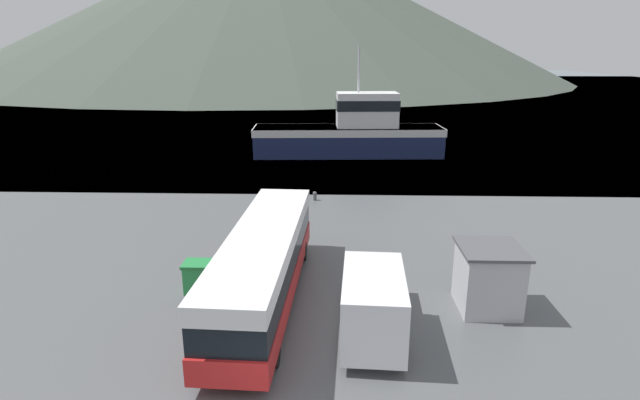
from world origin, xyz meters
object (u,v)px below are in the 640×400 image
at_px(fishing_boat, 352,132).
at_px(storage_bin, 199,276).
at_px(dock_kiosk, 488,278).
at_px(delivery_van, 373,300).
at_px(tour_bus, 264,262).

bearing_deg(fishing_boat, storage_bin, 163.04).
bearing_deg(dock_kiosk, delivery_van, -156.72).
height_order(fishing_boat, storage_bin, fishing_boat).
distance_m(delivery_van, storage_bin, 7.86).
distance_m(delivery_van, fishing_boat, 32.64).
relative_size(fishing_boat, storage_bin, 13.98).
relative_size(delivery_van, storage_bin, 4.61).
bearing_deg(delivery_van, storage_bin, 159.38).
bearing_deg(fishing_boat, dock_kiosk, -174.54).
height_order(fishing_boat, dock_kiosk, fishing_boat).
distance_m(fishing_boat, dock_kiosk, 30.95).
bearing_deg(dock_kiosk, storage_bin, 174.73).
xyz_separation_m(tour_bus, dock_kiosk, (8.96, -0.30, -0.42)).
xyz_separation_m(storage_bin, dock_kiosk, (11.89, -1.10, 0.65)).
relative_size(delivery_van, dock_kiosk, 2.33).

